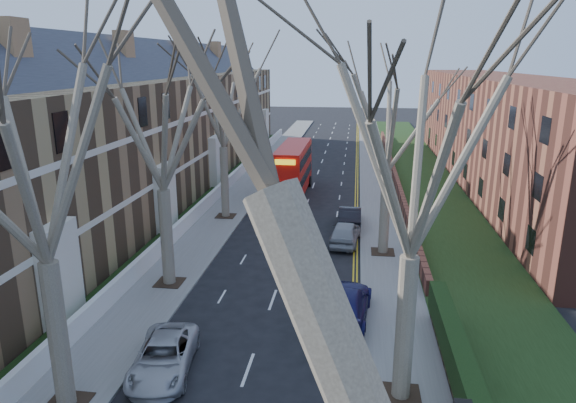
% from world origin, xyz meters
% --- Properties ---
extents(pavement_left, '(3.00, 102.00, 0.12)m').
position_xyz_m(pavement_left, '(-6.00, 39.00, 0.06)').
color(pavement_left, slate).
rests_on(pavement_left, ground).
extents(pavement_right, '(3.00, 102.00, 0.12)m').
position_xyz_m(pavement_right, '(6.00, 39.00, 0.06)').
color(pavement_right, slate).
rests_on(pavement_right, ground).
extents(terrace_left, '(9.70, 78.00, 13.60)m').
position_xyz_m(terrace_left, '(-13.65, 31.00, 5.53)').
color(terrace_left, brown).
rests_on(terrace_left, ground).
extents(flats_right, '(13.97, 54.00, 10.00)m').
position_xyz_m(flats_right, '(17.46, 43.00, 4.98)').
color(flats_right, brown).
rests_on(flats_right, ground).
extents(front_wall_left, '(0.30, 78.00, 1.00)m').
position_xyz_m(front_wall_left, '(-7.65, 31.00, 0.62)').
color(front_wall_left, white).
rests_on(front_wall_left, ground).
extents(grass_verge_right, '(6.00, 102.00, 0.06)m').
position_xyz_m(grass_verge_right, '(10.50, 39.00, 0.15)').
color(grass_verge_right, '#1C3212').
rests_on(grass_verge_right, ground).
extents(tree_left_mid, '(10.50, 10.50, 14.71)m').
position_xyz_m(tree_left_mid, '(-5.70, 6.00, 9.56)').
color(tree_left_mid, '#695D4B').
rests_on(tree_left_mid, ground).
extents(tree_left_far, '(10.15, 10.15, 14.22)m').
position_xyz_m(tree_left_far, '(-5.70, 16.00, 9.24)').
color(tree_left_far, '#695D4B').
rests_on(tree_left_far, ground).
extents(tree_left_dist, '(10.50, 10.50, 14.71)m').
position_xyz_m(tree_left_dist, '(-5.70, 28.00, 9.56)').
color(tree_left_dist, '#695D4B').
rests_on(tree_left_dist, ground).
extents(tree_right_mid, '(10.50, 10.50, 14.71)m').
position_xyz_m(tree_right_mid, '(5.70, 8.00, 9.56)').
color(tree_right_mid, '#695D4B').
rests_on(tree_right_mid, ground).
extents(tree_right_far, '(10.15, 10.15, 14.22)m').
position_xyz_m(tree_right_far, '(5.70, 22.00, 9.24)').
color(tree_right_far, '#695D4B').
rests_on(tree_right_far, ground).
extents(double_decker_bus, '(2.65, 10.07, 4.24)m').
position_xyz_m(double_decker_bus, '(-1.53, 35.53, 2.07)').
color(double_decker_bus, red).
rests_on(double_decker_bus, ground).
extents(car_left_far, '(2.71, 4.83, 1.27)m').
position_xyz_m(car_left_far, '(-3.14, 8.46, 0.64)').
color(car_left_far, '#AEB0B4').
rests_on(car_left_far, ground).
extents(car_right_near, '(2.76, 5.74, 1.61)m').
position_xyz_m(car_right_near, '(3.55, 13.36, 0.81)').
color(car_right_near, '#181751').
rests_on(car_right_near, ground).
extents(car_right_mid, '(2.15, 4.51, 1.49)m').
position_xyz_m(car_right_mid, '(3.34, 23.54, 0.74)').
color(car_right_mid, '#92959A').
rests_on(car_right_mid, ground).
extents(car_right_far, '(1.54, 4.40, 1.45)m').
position_xyz_m(car_right_far, '(3.60, 27.25, 0.73)').
color(car_right_far, black).
rests_on(car_right_far, ground).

